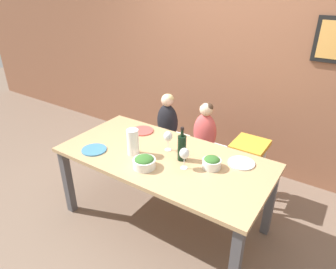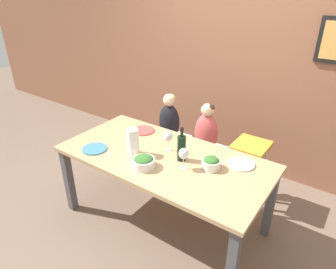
{
  "view_description": "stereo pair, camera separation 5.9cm",
  "coord_description": "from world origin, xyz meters",
  "px_view_note": "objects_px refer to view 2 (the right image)",
  "views": [
    {
      "loc": [
        1.27,
        -1.83,
        2.07
      ],
      "look_at": [
        0.0,
        0.07,
        0.91
      ],
      "focal_mm": 32.0,
      "sensor_mm": 36.0,
      "label": 1
    },
    {
      "loc": [
        1.32,
        -1.8,
        2.07
      ],
      "look_at": [
        0.0,
        0.07,
        0.91
      ],
      "focal_mm": 32.0,
      "sensor_mm": 36.0,
      "label": 2
    }
  ],
  "objects_px": {
    "dinner_plate_front_left": "(95,149)",
    "chair_far_left": "(169,144)",
    "wine_bottle": "(182,147)",
    "dinner_plate_back_left": "(144,130)",
    "person_child_center": "(206,128)",
    "paper_towel_roll": "(133,142)",
    "wine_glass_near": "(184,154)",
    "person_child_left": "(169,118)",
    "chair_right_highchair": "(250,158)",
    "wine_glass_far": "(168,137)",
    "salad_bowl_large": "(144,162)",
    "dinner_plate_back_right": "(241,164)",
    "salad_bowl_small": "(211,163)",
    "chair_far_center": "(205,156)"
  },
  "relations": [
    {
      "from": "dinner_plate_front_left",
      "to": "chair_far_left",
      "type": "bearing_deg",
      "value": 82.32
    },
    {
      "from": "wine_bottle",
      "to": "dinner_plate_front_left",
      "type": "relative_size",
      "value": 1.36
    },
    {
      "from": "dinner_plate_back_left",
      "to": "person_child_center",
      "type": "bearing_deg",
      "value": 42.13
    },
    {
      "from": "paper_towel_roll",
      "to": "wine_glass_near",
      "type": "bearing_deg",
      "value": 6.42
    },
    {
      "from": "chair_far_left",
      "to": "person_child_left",
      "type": "bearing_deg",
      "value": 90.0
    },
    {
      "from": "chair_right_highchair",
      "to": "wine_bottle",
      "type": "height_order",
      "value": "wine_bottle"
    },
    {
      "from": "person_child_left",
      "to": "paper_towel_roll",
      "type": "xyz_separation_m",
      "value": [
        0.2,
        -0.83,
        0.13
      ]
    },
    {
      "from": "chair_right_highchair",
      "to": "wine_glass_far",
      "type": "relative_size",
      "value": 3.77
    },
    {
      "from": "chair_right_highchair",
      "to": "paper_towel_roll",
      "type": "xyz_separation_m",
      "value": [
        -0.76,
        -0.83,
        0.31
      ]
    },
    {
      "from": "wine_bottle",
      "to": "dinner_plate_front_left",
      "type": "height_order",
      "value": "wine_bottle"
    },
    {
      "from": "chair_far_left",
      "to": "dinner_plate_front_left",
      "type": "relative_size",
      "value": 2.09
    },
    {
      "from": "wine_bottle",
      "to": "chair_right_highchair",
      "type": "bearing_deg",
      "value": 61.82
    },
    {
      "from": "chair_right_highchair",
      "to": "salad_bowl_large",
      "type": "height_order",
      "value": "salad_bowl_large"
    },
    {
      "from": "person_child_center",
      "to": "paper_towel_roll",
      "type": "bearing_deg",
      "value": -107.95
    },
    {
      "from": "chair_far_left",
      "to": "person_child_center",
      "type": "relative_size",
      "value": 0.87
    },
    {
      "from": "wine_glass_far",
      "to": "person_child_left",
      "type": "bearing_deg",
      "value": 124.31
    },
    {
      "from": "wine_glass_far",
      "to": "salad_bowl_large",
      "type": "height_order",
      "value": "wine_glass_far"
    },
    {
      "from": "person_child_left",
      "to": "dinner_plate_back_left",
      "type": "distance_m",
      "value": 0.44
    },
    {
      "from": "dinner_plate_back_left",
      "to": "dinner_plate_back_right",
      "type": "relative_size",
      "value": 1.0
    },
    {
      "from": "chair_right_highchair",
      "to": "dinner_plate_back_left",
      "type": "relative_size",
      "value": 3.11
    },
    {
      "from": "wine_glass_far",
      "to": "salad_bowl_small",
      "type": "height_order",
      "value": "wine_glass_far"
    },
    {
      "from": "chair_far_left",
      "to": "salad_bowl_small",
      "type": "xyz_separation_m",
      "value": [
        0.87,
        -0.65,
        0.39
      ]
    },
    {
      "from": "person_child_left",
      "to": "wine_glass_near",
      "type": "xyz_separation_m",
      "value": [
        0.69,
        -0.78,
        0.14
      ]
    },
    {
      "from": "person_child_center",
      "to": "dinner_plate_back_left",
      "type": "relative_size",
      "value": 2.39
    },
    {
      "from": "person_child_center",
      "to": "wine_glass_far",
      "type": "xyz_separation_m",
      "value": [
        -0.06,
        -0.61,
        0.14
      ]
    },
    {
      "from": "wine_glass_far",
      "to": "salad_bowl_small",
      "type": "bearing_deg",
      "value": -5.46
    },
    {
      "from": "chair_far_left",
      "to": "chair_far_center",
      "type": "bearing_deg",
      "value": 0.0
    },
    {
      "from": "person_child_center",
      "to": "chair_right_highchair",
      "type": "bearing_deg",
      "value": -0.07
    },
    {
      "from": "chair_right_highchair",
      "to": "dinner_plate_front_left",
      "type": "xyz_separation_m",
      "value": [
        -1.1,
        -0.98,
        0.2
      ]
    },
    {
      "from": "person_child_left",
      "to": "chair_right_highchair",
      "type": "bearing_deg",
      "value": -0.03
    },
    {
      "from": "wine_glass_near",
      "to": "dinner_plate_back_right",
      "type": "height_order",
      "value": "wine_glass_near"
    },
    {
      "from": "wine_bottle",
      "to": "chair_far_center",
      "type": "bearing_deg",
      "value": 100.71
    },
    {
      "from": "person_child_left",
      "to": "wine_bottle",
      "type": "bearing_deg",
      "value": -48.5
    },
    {
      "from": "chair_far_center",
      "to": "dinner_plate_back_left",
      "type": "bearing_deg",
      "value": -137.91
    },
    {
      "from": "wine_bottle",
      "to": "dinner_plate_back_left",
      "type": "bearing_deg",
      "value": 158.46
    },
    {
      "from": "wine_bottle",
      "to": "dinner_plate_back_right",
      "type": "xyz_separation_m",
      "value": [
        0.45,
        0.22,
        -0.11
      ]
    },
    {
      "from": "chair_right_highchair",
      "to": "person_child_center",
      "type": "xyz_separation_m",
      "value": [
        -0.49,
        0.0,
        0.18
      ]
    },
    {
      "from": "chair_far_left",
      "to": "wine_glass_far",
      "type": "height_order",
      "value": "wine_glass_far"
    },
    {
      "from": "chair_far_left",
      "to": "wine_glass_near",
      "type": "xyz_separation_m",
      "value": [
        0.69,
        -0.78,
        0.47
      ]
    },
    {
      "from": "person_child_left",
      "to": "salad_bowl_large",
      "type": "bearing_deg",
      "value": -66.54
    },
    {
      "from": "chair_far_left",
      "to": "chair_right_highchair",
      "type": "bearing_deg",
      "value": 0.0
    },
    {
      "from": "dinner_plate_back_left",
      "to": "wine_glass_far",
      "type": "bearing_deg",
      "value": -21.61
    },
    {
      "from": "paper_towel_roll",
      "to": "dinner_plate_back_left",
      "type": "bearing_deg",
      "value": 118.35
    },
    {
      "from": "dinner_plate_back_right",
      "to": "dinner_plate_front_left",
      "type": "bearing_deg",
      "value": -156.03
    },
    {
      "from": "wine_glass_near",
      "to": "wine_glass_far",
      "type": "distance_m",
      "value": 0.32
    },
    {
      "from": "chair_far_left",
      "to": "dinner_plate_back_left",
      "type": "bearing_deg",
      "value": -91.47
    },
    {
      "from": "chair_far_center",
      "to": "paper_towel_roll",
      "type": "xyz_separation_m",
      "value": [
        -0.27,
        -0.83,
        0.46
      ]
    },
    {
      "from": "wine_bottle",
      "to": "dinner_plate_back_left",
      "type": "xyz_separation_m",
      "value": [
        -0.61,
        0.24,
        -0.11
      ]
    },
    {
      "from": "chair_far_center",
      "to": "salad_bowl_large",
      "type": "height_order",
      "value": "salad_bowl_large"
    },
    {
      "from": "person_child_center",
      "to": "wine_glass_far",
      "type": "height_order",
      "value": "person_child_center"
    }
  ]
}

